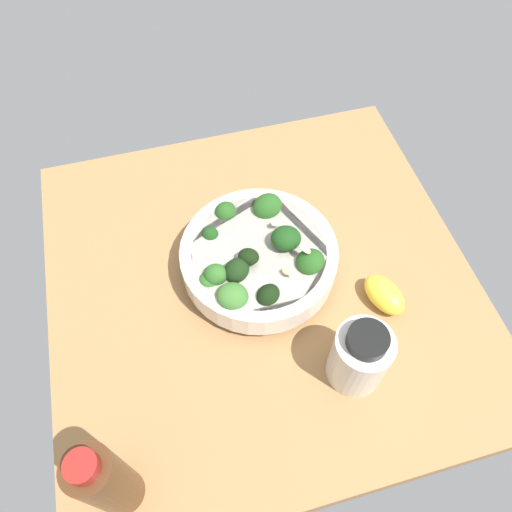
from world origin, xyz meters
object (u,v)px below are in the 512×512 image
Objects in this scene: lemon_wedge at (384,295)px; bottle_short at (106,481)px; bottle_tall at (360,356)px; bowl_of_broccoli at (256,258)px.

lemon_wedge is 0.40× the size of bottle_short.
bowl_of_broccoli is at bearing -65.35° from bottle_tall.
bowl_of_broccoli is 33.74cm from bottle_short.
lemon_wedge is at bearing -158.41° from bottle_short.
bottle_tall is 0.65× the size of bottle_short.
bowl_of_broccoli is at bearing -132.37° from bottle_short.
bottle_tall is (-8.30, 18.08, 1.43)cm from bowl_of_broccoli.
bottle_tall is 31.69cm from bottle_short.
lemon_wedge is at bearing 149.45° from bowl_of_broccoli.
bowl_of_broccoli is at bearing -30.55° from lemon_wedge.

